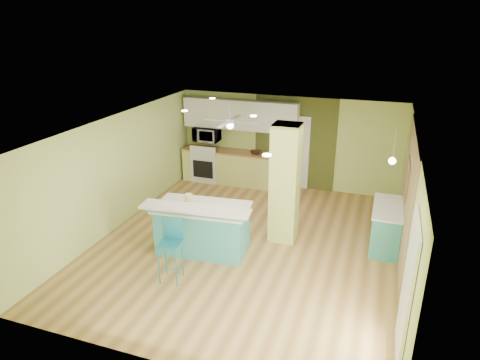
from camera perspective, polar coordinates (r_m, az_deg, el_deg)
name	(u,v)px	position (r m, az deg, el deg)	size (l,w,h in m)	color
floor	(247,244)	(9.04, 0.92, -8.52)	(6.00, 7.00, 0.01)	olive
ceiling	(248,127)	(8.10, 1.02, 7.11)	(6.00, 7.00, 0.01)	white
wall_back	(288,142)	(11.69, 6.36, 5.03)	(6.00, 0.01, 2.50)	#BDCF6E
wall_front	(161,288)	(5.66, -10.53, -13.93)	(6.00, 0.01, 2.50)	#BDCF6E
wall_left	(118,172)	(9.79, -15.99, 1.09)	(0.01, 7.00, 2.50)	#BDCF6E
wall_right	(408,209)	(8.15, 21.51, -3.68)	(0.01, 7.00, 2.50)	#BDCF6E
wood_panel	(407,197)	(8.71, 21.32, -2.08)	(0.02, 3.40, 2.50)	olive
olive_accent	(295,143)	(11.64, 7.30, 4.91)	(2.20, 0.02, 2.50)	#494E1F
interior_door	(294,152)	(11.68, 7.22, 3.69)	(0.82, 0.05, 2.00)	white
french_door	(407,293)	(6.22, 21.34, -13.84)	(0.04, 1.08, 2.10)	white
column	(285,184)	(8.78, 6.03, -0.49)	(0.55, 0.55, 2.50)	#B2C059
kitchen_run	(239,168)	(11.99, -0.18, 1.66)	(3.25, 0.63, 0.94)	#CDCB6B
stove	(207,165)	(12.32, -4.37, 2.07)	(0.76, 0.66, 1.08)	silver
upper_cabinets	(240,115)	(11.69, 0.01, 8.70)	(3.20, 0.34, 0.80)	white
microwave	(207,134)	(12.06, -4.47, 6.09)	(0.70, 0.48, 0.39)	silver
ceiling_fan	(230,121)	(10.39, -1.34, 7.82)	(1.41, 1.41, 0.61)	silver
pendant_lamp	(392,161)	(8.62, 19.63, 2.43)	(0.14, 0.14, 0.69)	white
wall_decor	(407,178)	(8.79, 21.41, 0.22)	(0.03, 0.90, 0.70)	brown
peninsula	(202,227)	(8.60, -5.03, -6.30)	(2.13, 1.30, 1.12)	teal
bar_stool	(171,240)	(7.69, -9.16, -7.88)	(0.42, 0.42, 1.16)	teal
side_counter	(386,226)	(9.26, 18.86, -5.85)	(0.58, 1.37, 0.88)	teal
fruit_bowl	(256,152)	(11.66, 2.10, 3.70)	(0.31, 0.31, 0.08)	#371F16
canister	(189,199)	(8.54, -6.86, -2.48)	(0.15, 0.15, 0.19)	yellow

